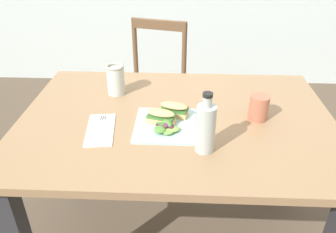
{
  "coord_description": "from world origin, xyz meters",
  "views": [
    {
      "loc": [
        0.05,
        -1.12,
        1.42
      ],
      "look_at": [
        -0.0,
        -0.01,
        0.76
      ],
      "focal_mm": 35.84,
      "sensor_mm": 36.0,
      "label": 1
    }
  ],
  "objects_px": {
    "fork_on_napkin": "(101,126)",
    "cup_extra_side": "(259,108)",
    "chair_wooden_far": "(153,90)",
    "sandwich_half_front": "(161,116)",
    "mason_jar_iced_tea": "(116,81)",
    "plate_lunch": "(168,125)",
    "bottle_cold_brew": "(205,130)",
    "sandwich_half_back": "(174,109)",
    "dining_table": "(176,143)"
  },
  "relations": [
    {
      "from": "fork_on_napkin",
      "to": "mason_jar_iced_tea",
      "type": "distance_m",
      "value": 0.29
    },
    {
      "from": "cup_extra_side",
      "to": "chair_wooden_far",
      "type": "bearing_deg",
      "value": 120.35
    },
    {
      "from": "dining_table",
      "to": "sandwich_half_front",
      "type": "height_order",
      "value": "sandwich_half_front"
    },
    {
      "from": "bottle_cold_brew",
      "to": "cup_extra_side",
      "type": "bearing_deg",
      "value": 44.84
    },
    {
      "from": "chair_wooden_far",
      "to": "sandwich_half_front",
      "type": "distance_m",
      "value": 0.96
    },
    {
      "from": "chair_wooden_far",
      "to": "cup_extra_side",
      "type": "height_order",
      "value": "chair_wooden_far"
    },
    {
      "from": "fork_on_napkin",
      "to": "cup_extra_side",
      "type": "height_order",
      "value": "cup_extra_side"
    },
    {
      "from": "dining_table",
      "to": "mason_jar_iced_tea",
      "type": "height_order",
      "value": "mason_jar_iced_tea"
    },
    {
      "from": "plate_lunch",
      "to": "fork_on_napkin",
      "type": "relative_size",
      "value": 1.33
    },
    {
      "from": "dining_table",
      "to": "plate_lunch",
      "type": "bearing_deg",
      "value": -113.85
    },
    {
      "from": "dining_table",
      "to": "sandwich_half_front",
      "type": "xyz_separation_m",
      "value": [
        -0.06,
        -0.06,
        0.16
      ]
    },
    {
      "from": "dining_table",
      "to": "chair_wooden_far",
      "type": "distance_m",
      "value": 0.87
    },
    {
      "from": "sandwich_half_front",
      "to": "sandwich_half_back",
      "type": "bearing_deg",
      "value": 49.88
    },
    {
      "from": "cup_extra_side",
      "to": "sandwich_half_back",
      "type": "bearing_deg",
      "value": -178.67
    },
    {
      "from": "plate_lunch",
      "to": "sandwich_half_front",
      "type": "bearing_deg",
      "value": 159.0
    },
    {
      "from": "bottle_cold_brew",
      "to": "cup_extra_side",
      "type": "xyz_separation_m",
      "value": [
        0.22,
        0.22,
        -0.03
      ]
    },
    {
      "from": "fork_on_napkin",
      "to": "bottle_cold_brew",
      "type": "distance_m",
      "value": 0.41
    },
    {
      "from": "fork_on_napkin",
      "to": "bottle_cold_brew",
      "type": "relative_size",
      "value": 0.86
    },
    {
      "from": "dining_table",
      "to": "chair_wooden_far",
      "type": "bearing_deg",
      "value": 101.5
    },
    {
      "from": "dining_table",
      "to": "fork_on_napkin",
      "type": "bearing_deg",
      "value": -162.0
    },
    {
      "from": "cup_extra_side",
      "to": "plate_lunch",
      "type": "bearing_deg",
      "value": -168.02
    },
    {
      "from": "dining_table",
      "to": "sandwich_half_front",
      "type": "distance_m",
      "value": 0.19
    },
    {
      "from": "mason_jar_iced_tea",
      "to": "cup_extra_side",
      "type": "relative_size",
      "value": 1.36
    },
    {
      "from": "bottle_cold_brew",
      "to": "cup_extra_side",
      "type": "distance_m",
      "value": 0.31
    },
    {
      "from": "dining_table",
      "to": "sandwich_half_back",
      "type": "xyz_separation_m",
      "value": [
        -0.01,
        -0.01,
        0.16
      ]
    },
    {
      "from": "sandwich_half_back",
      "to": "mason_jar_iced_tea",
      "type": "xyz_separation_m",
      "value": [
        -0.26,
        0.2,
        0.02
      ]
    },
    {
      "from": "cup_extra_side",
      "to": "fork_on_napkin",
      "type": "bearing_deg",
      "value": -171.15
    },
    {
      "from": "sandwich_half_back",
      "to": "fork_on_napkin",
      "type": "relative_size",
      "value": 0.64
    },
    {
      "from": "chair_wooden_far",
      "to": "bottle_cold_brew",
      "type": "relative_size",
      "value": 4.03
    },
    {
      "from": "plate_lunch",
      "to": "sandwich_half_back",
      "type": "height_order",
      "value": "sandwich_half_back"
    },
    {
      "from": "chair_wooden_far",
      "to": "cup_extra_side",
      "type": "bearing_deg",
      "value": -59.65
    },
    {
      "from": "mason_jar_iced_tea",
      "to": "plate_lunch",
      "type": "bearing_deg",
      "value": -48.17
    },
    {
      "from": "mason_jar_iced_tea",
      "to": "cup_extra_side",
      "type": "bearing_deg",
      "value": -18.29
    },
    {
      "from": "bottle_cold_brew",
      "to": "cup_extra_side",
      "type": "relative_size",
      "value": 2.18
    },
    {
      "from": "sandwich_half_front",
      "to": "bottle_cold_brew",
      "type": "height_order",
      "value": "bottle_cold_brew"
    },
    {
      "from": "dining_table",
      "to": "cup_extra_side",
      "type": "bearing_deg",
      "value": 0.33
    },
    {
      "from": "chair_wooden_far",
      "to": "sandwich_half_back",
      "type": "bearing_deg",
      "value": -79.18
    },
    {
      "from": "plate_lunch",
      "to": "fork_on_napkin",
      "type": "height_order",
      "value": "plate_lunch"
    },
    {
      "from": "bottle_cold_brew",
      "to": "plate_lunch",
      "type": "bearing_deg",
      "value": 132.68
    },
    {
      "from": "chair_wooden_far",
      "to": "sandwich_half_back",
      "type": "height_order",
      "value": "chair_wooden_far"
    },
    {
      "from": "dining_table",
      "to": "fork_on_napkin",
      "type": "distance_m",
      "value": 0.32
    },
    {
      "from": "chair_wooden_far",
      "to": "bottle_cold_brew",
      "type": "bearing_deg",
      "value": -75.6
    },
    {
      "from": "sandwich_half_back",
      "to": "plate_lunch",
      "type": "bearing_deg",
      "value": -108.86
    },
    {
      "from": "sandwich_half_front",
      "to": "fork_on_napkin",
      "type": "distance_m",
      "value": 0.23
    },
    {
      "from": "sandwich_half_back",
      "to": "bottle_cold_brew",
      "type": "distance_m",
      "value": 0.24
    },
    {
      "from": "cup_extra_side",
      "to": "bottle_cold_brew",
      "type": "bearing_deg",
      "value": -135.16
    },
    {
      "from": "chair_wooden_far",
      "to": "plate_lunch",
      "type": "bearing_deg",
      "value": -81.36
    },
    {
      "from": "fork_on_napkin",
      "to": "plate_lunch",
      "type": "bearing_deg",
      "value": 4.38
    },
    {
      "from": "sandwich_half_back",
      "to": "dining_table",
      "type": "bearing_deg",
      "value": 32.04
    },
    {
      "from": "sandwich_half_front",
      "to": "sandwich_half_back",
      "type": "distance_m",
      "value": 0.07
    }
  ]
}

